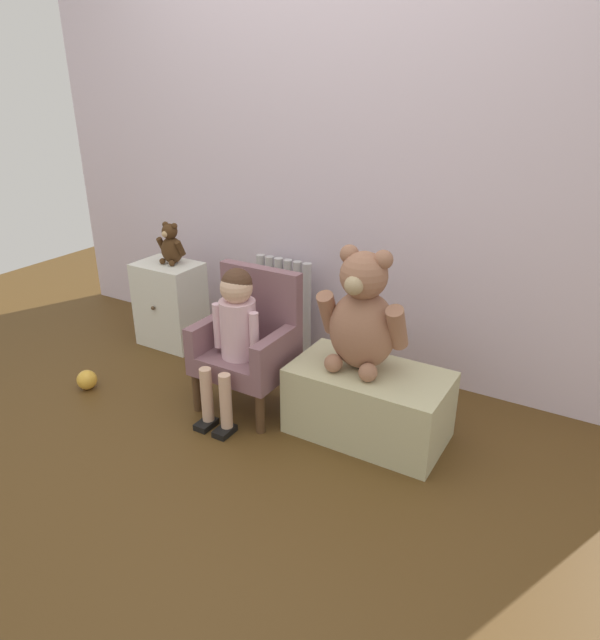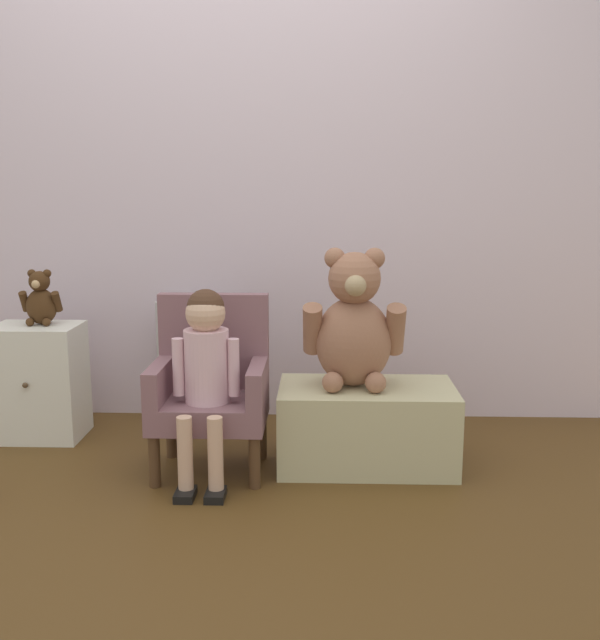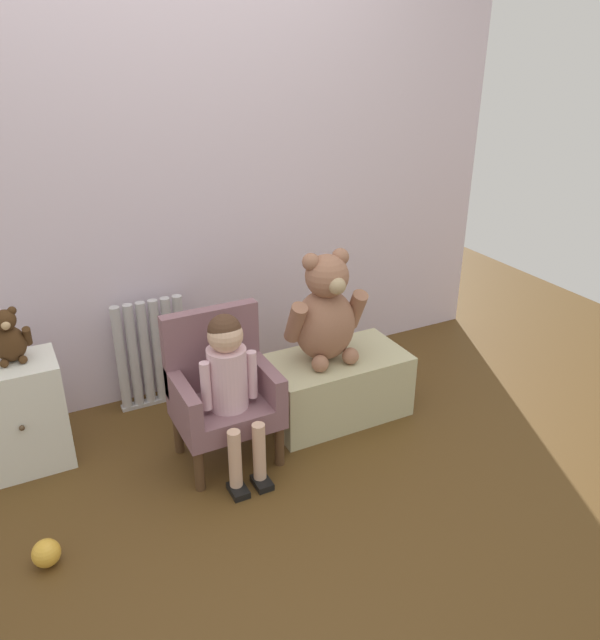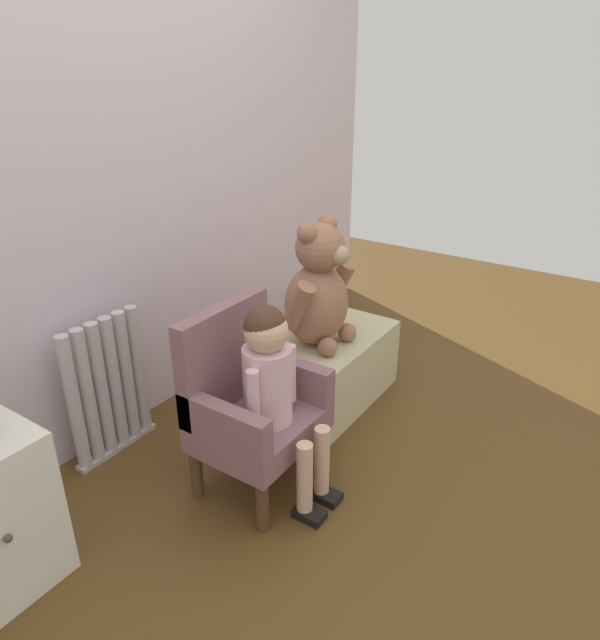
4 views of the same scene
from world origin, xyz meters
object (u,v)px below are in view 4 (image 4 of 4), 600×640
(low_bench, at_px, (327,370))
(radiator, at_px, (108,388))
(large_teddy_bear, at_px, (318,291))
(child_figure, at_px, (273,377))
(child_armchair, at_px, (249,402))

(low_bench, bearing_deg, radiator, 146.24)
(low_bench, distance_m, large_teddy_bear, 0.41)
(child_figure, xyz_separation_m, large_teddy_bear, (0.56, 0.17, 0.09))
(low_bench, relative_size, large_teddy_bear, 1.27)
(radiator, xyz_separation_m, child_figure, (0.17, -0.68, 0.19))
(child_armchair, distance_m, child_figure, 0.18)
(child_armchair, height_order, child_figure, child_figure)
(radiator, height_order, child_armchair, child_armchair)
(child_armchair, xyz_separation_m, child_figure, (-0.00, -0.11, 0.14))
(child_armchair, bearing_deg, radiator, 106.27)
(child_armchair, bearing_deg, child_figure, -90.00)
(low_bench, bearing_deg, child_armchair, -175.57)
(radiator, relative_size, low_bench, 0.83)
(child_figure, height_order, large_teddy_bear, large_teddy_bear)
(child_figure, distance_m, low_bench, 0.71)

